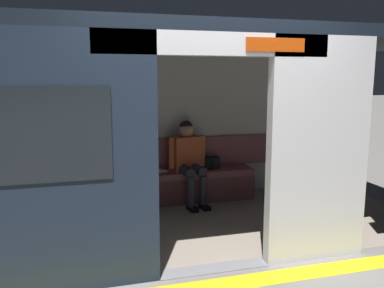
{
  "coord_description": "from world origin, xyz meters",
  "views": [
    {
      "loc": [
        1.16,
        3.4,
        1.8
      ],
      "look_at": [
        -0.12,
        -1.18,
        1.01
      ],
      "focal_mm": 37.85,
      "sensor_mm": 36.0,
      "label": 1
    }
  ],
  "objects_px": {
    "handbag": "(210,163)",
    "person_seated": "(189,157)",
    "train_car": "(176,102)",
    "bench_seat": "(167,180)",
    "book": "(159,171)",
    "grab_pole_door": "(153,150)"
  },
  "relations": [
    {
      "from": "handbag",
      "to": "grab_pole_door",
      "type": "relative_size",
      "value": 0.12
    },
    {
      "from": "person_seated",
      "to": "book",
      "type": "xyz_separation_m",
      "value": [
        0.4,
        -0.13,
        -0.21
      ]
    },
    {
      "from": "book",
      "to": "grab_pole_door",
      "type": "height_order",
      "value": "grab_pole_door"
    },
    {
      "from": "person_seated",
      "to": "handbag",
      "type": "xyz_separation_m",
      "value": [
        -0.37,
        -0.12,
        -0.13
      ]
    },
    {
      "from": "grab_pole_door",
      "to": "bench_seat",
      "type": "bearing_deg",
      "value": -106.38
    },
    {
      "from": "train_car",
      "to": "person_seated",
      "type": "xyz_separation_m",
      "value": [
        -0.39,
        -0.9,
        -0.83
      ]
    },
    {
      "from": "handbag",
      "to": "book",
      "type": "height_order",
      "value": "handbag"
    },
    {
      "from": "bench_seat",
      "to": "book",
      "type": "height_order",
      "value": "book"
    },
    {
      "from": "train_car",
      "to": "handbag",
      "type": "distance_m",
      "value": 1.6
    },
    {
      "from": "train_car",
      "to": "bench_seat",
      "type": "height_order",
      "value": "train_car"
    },
    {
      "from": "bench_seat",
      "to": "handbag",
      "type": "relative_size",
      "value": 9.9
    },
    {
      "from": "person_seated",
      "to": "grab_pole_door",
      "type": "xyz_separation_m",
      "value": [
        0.78,
        1.54,
        0.4
      ]
    },
    {
      "from": "train_car",
      "to": "person_seated",
      "type": "height_order",
      "value": "train_car"
    },
    {
      "from": "book",
      "to": "grab_pole_door",
      "type": "distance_m",
      "value": 1.81
    },
    {
      "from": "train_car",
      "to": "grab_pole_door",
      "type": "bearing_deg",
      "value": 58.87
    },
    {
      "from": "bench_seat",
      "to": "handbag",
      "type": "height_order",
      "value": "handbag"
    },
    {
      "from": "handbag",
      "to": "bench_seat",
      "type": "bearing_deg",
      "value": 6.0
    },
    {
      "from": "bench_seat",
      "to": "grab_pole_door",
      "type": "distance_m",
      "value": 1.81
    },
    {
      "from": "bench_seat",
      "to": "train_car",
      "type": "bearing_deg",
      "value": 85.27
    },
    {
      "from": "bench_seat",
      "to": "book",
      "type": "relative_size",
      "value": 11.7
    },
    {
      "from": "person_seated",
      "to": "book",
      "type": "height_order",
      "value": "person_seated"
    },
    {
      "from": "handbag",
      "to": "person_seated",
      "type": "bearing_deg",
      "value": 18.59
    }
  ]
}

